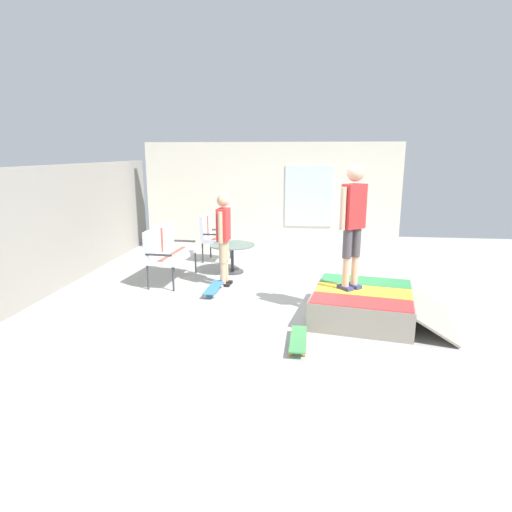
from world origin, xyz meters
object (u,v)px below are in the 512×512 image
Objects in this scene: skate_ramp at (364,304)px; patio_chair_near_house at (212,233)px; patio_table at (232,253)px; person_watching at (224,233)px; person_skater at (353,217)px; patio_bench at (167,248)px; skateboard_spare at (298,339)px; skateboard_by_bench at (214,288)px.

patio_chair_near_house is at bearing 43.54° from skate_ramp.
patio_table is 0.55× the size of person_watching.
person_skater is at bearing 72.79° from skate_ramp.
skate_ramp is at bearing -136.46° from patio_chair_near_house.
skateboard_spare is (-2.52, -2.50, -0.53)m from patio_bench.
patio_table is (2.17, 2.32, 0.20)m from skate_ramp.
skate_ramp is 2.57m from skateboard_by_bench.
person_skater reaches higher than person_watching.
patio_chair_near_house is 0.57× the size of person_skater.
person_skater reaches higher than patio_table.
person_watching is (-1.76, -0.62, 0.34)m from patio_chair_near_house.
person_skater is 1.91m from skateboard_spare.
skateboard_by_bench is (0.87, 2.41, -0.12)m from skate_ramp.
patio_bench is 1.61× the size of skateboard_spare.
patio_table reaches higher than skateboard_spare.
skate_ramp is 1.28m from person_skater.
skateboard_spare is at bearing -149.68° from person_watching.
skate_ramp is 3.75m from patio_bench.
patio_bench and patio_chair_near_house have the same top height.
patio_table is 3.16m from person_skater.
patio_chair_near_house is 1.27× the size of skateboard_by_bench.
patio_table is at bearing -57.81° from patio_bench.
patio_table is (-0.92, -0.62, -0.21)m from patio_chair_near_house.
person_watching is at bearing 179.87° from patio_table.
skateboard_by_bench is (-1.31, 0.10, -0.32)m from patio_table.
skate_ramp is at bearing -107.21° from person_skater.
person_watching reaches higher than patio_bench.
patio_chair_near_house is at bearing 13.24° from skateboard_by_bench.
patio_chair_near_house reaches higher than skate_ramp.
skate_ramp is at bearing -41.48° from skateboard_spare.
skateboard_spare is at bearing -135.30° from patio_bench.
person_skater reaches higher than skateboard_spare.
person_watching is 0.92× the size of person_skater.
person_watching is 2.89m from skateboard_spare.
skateboard_by_bench is at bearing 168.50° from person_watching.
person_watching is 2.04× the size of skateboard_by_bench.
skate_ramp is 1.67× the size of patio_bench.
person_skater is at bearing -110.02° from skateboard_by_bench.
patio_chair_near_house is at bearing 19.36° from person_watching.
patio_table is 1.35m from skateboard_by_bench.
person_skater reaches higher than patio_chair_near_house.
person_watching is at bearing 30.32° from skateboard_spare.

